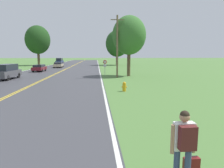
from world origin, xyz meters
name	(u,v)px	position (x,y,z in m)	size (l,w,h in m)	color
hitchhiker_person	(184,141)	(8.66, 2.97, 1.12)	(0.62, 0.44, 1.82)	#38476B
fire_hydrant	(124,86)	(9.01, 15.38, 0.42)	(0.46, 0.30, 0.82)	gold
traffic_sign	(105,64)	(7.98, 29.76, 1.73)	(0.60, 0.10, 2.31)	gray
utility_pole_midground	(117,46)	(9.50, 25.99, 4.31)	(1.80, 0.24, 8.31)	brown
tree_left_verge	(129,35)	(11.39, 27.78, 5.84)	(4.83, 4.83, 8.65)	brown
tree_behind_sign	(38,40)	(-10.21, 59.23, 7.38)	(7.07, 7.07, 11.48)	brown
tree_mid_treeline	(117,44)	(12.94, 59.24, 6.41)	(6.83, 6.83, 10.36)	brown
car_dark_grey_suv_mid_near	(7,71)	(-4.72, 24.95, 1.00)	(2.01, 4.87, 1.92)	black
car_maroon_hatchback_mid_far	(39,68)	(-3.94, 36.81, 0.72)	(1.72, 4.27, 1.29)	black
car_champagne_sedan_receding	(59,65)	(-2.59, 48.61, 0.71)	(2.02, 4.87, 1.33)	black
car_dark_blue_suv_distant	(60,61)	(-5.90, 68.63, 1.04)	(2.11, 4.33, 2.00)	black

